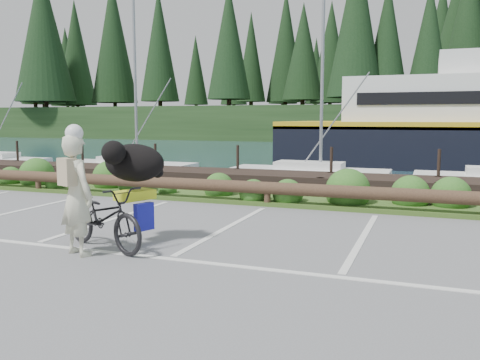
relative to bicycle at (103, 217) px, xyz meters
name	(u,v)px	position (x,y,z in m)	size (l,w,h in m)	color
ground	(181,253)	(1.29, 0.23, -0.53)	(72.00, 72.00, 0.00)	#5F6062
harbor_backdrop	(409,132)	(1.69, 78.64, -0.53)	(170.00, 160.00, 30.00)	#1B3742
vegetation_strip	(275,200)	(1.29, 5.53, -0.48)	(34.00, 1.60, 0.10)	#3D5B21
log_rail	(267,206)	(1.29, 4.83, -0.53)	(32.00, 0.30, 0.60)	#443021
bicycle	(103,217)	(0.00, 0.00, 0.00)	(0.70, 2.01, 1.05)	black
cyclist	(77,195)	(-0.16, -0.44, 0.42)	(0.69, 0.45, 1.89)	beige
dog	(134,163)	(0.23, 0.60, 0.85)	(1.12, 0.55, 0.65)	black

